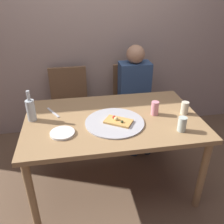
{
  "coord_description": "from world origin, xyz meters",
  "views": [
    {
      "loc": [
        -0.31,
        -1.75,
        1.76
      ],
      "look_at": [
        -0.0,
        0.01,
        0.79
      ],
      "focal_mm": 38.19,
      "sensor_mm": 36.0,
      "label": 1
    }
  ],
  "objects_px": {
    "pizza_tray": "(114,122)",
    "chair_right": "(132,97)",
    "soda_can": "(155,108)",
    "pizza_slice_last": "(118,121)",
    "dining_table": "(113,125)",
    "table_knife": "(53,112)",
    "guest_in_sweater": "(136,92)",
    "wine_bottle": "(31,110)",
    "plate_stack": "(62,133)",
    "chair_left": "(70,102)",
    "tumbler_far": "(182,124)",
    "tumbler_near": "(185,108)"
  },
  "relations": [
    {
      "from": "pizza_tray",
      "to": "chair_right",
      "type": "relative_size",
      "value": 0.54
    },
    {
      "from": "dining_table",
      "to": "chair_right",
      "type": "distance_m",
      "value": 0.97
    },
    {
      "from": "plate_stack",
      "to": "tumbler_far",
      "type": "bearing_deg",
      "value": -6.77
    },
    {
      "from": "tumbler_near",
      "to": "guest_in_sweater",
      "type": "height_order",
      "value": "guest_in_sweater"
    },
    {
      "from": "pizza_tray",
      "to": "soda_can",
      "type": "bearing_deg",
      "value": 12.97
    },
    {
      "from": "dining_table",
      "to": "soda_can",
      "type": "xyz_separation_m",
      "value": [
        0.37,
        0.0,
        0.14
      ]
    },
    {
      "from": "soda_can",
      "to": "pizza_slice_last",
      "type": "bearing_deg",
      "value": -163.73
    },
    {
      "from": "pizza_slice_last",
      "to": "tumbler_far",
      "type": "distance_m",
      "value": 0.51
    },
    {
      "from": "dining_table",
      "to": "chair_right",
      "type": "height_order",
      "value": "chair_right"
    },
    {
      "from": "tumbler_far",
      "to": "guest_in_sweater",
      "type": "relative_size",
      "value": 0.1
    },
    {
      "from": "pizza_tray",
      "to": "soda_can",
      "type": "xyz_separation_m",
      "value": [
        0.38,
        0.09,
        0.06
      ]
    },
    {
      "from": "guest_in_sweater",
      "to": "pizza_tray",
      "type": "bearing_deg",
      "value": 63.18
    },
    {
      "from": "soda_can",
      "to": "chair_left",
      "type": "distance_m",
      "value": 1.18
    },
    {
      "from": "tumbler_far",
      "to": "tumbler_near",
      "type": "bearing_deg",
      "value": 61.33
    },
    {
      "from": "chair_left",
      "to": "soda_can",
      "type": "bearing_deg",
      "value": 130.75
    },
    {
      "from": "pizza_slice_last",
      "to": "chair_right",
      "type": "relative_size",
      "value": 0.28
    },
    {
      "from": "table_knife",
      "to": "soda_can",
      "type": "bearing_deg",
      "value": -130.62
    },
    {
      "from": "soda_can",
      "to": "table_knife",
      "type": "xyz_separation_m",
      "value": [
        -0.88,
        0.18,
        -0.06
      ]
    },
    {
      "from": "tumbler_near",
      "to": "soda_can",
      "type": "distance_m",
      "value": 0.26
    },
    {
      "from": "wine_bottle",
      "to": "plate_stack",
      "type": "bearing_deg",
      "value": -46.01
    },
    {
      "from": "soda_can",
      "to": "plate_stack",
      "type": "bearing_deg",
      "value": -167.18
    },
    {
      "from": "pizza_tray",
      "to": "chair_left",
      "type": "distance_m",
      "value": 1.05
    },
    {
      "from": "soda_can",
      "to": "chair_left",
      "type": "height_order",
      "value": "chair_left"
    },
    {
      "from": "pizza_slice_last",
      "to": "soda_can",
      "type": "distance_m",
      "value": 0.36
    },
    {
      "from": "pizza_slice_last",
      "to": "table_knife",
      "type": "height_order",
      "value": "pizza_slice_last"
    },
    {
      "from": "pizza_slice_last",
      "to": "tumbler_near",
      "type": "relative_size",
      "value": 2.25
    },
    {
      "from": "soda_can",
      "to": "plate_stack",
      "type": "xyz_separation_m",
      "value": [
        -0.8,
        -0.18,
        -0.05
      ]
    },
    {
      "from": "plate_stack",
      "to": "guest_in_sweater",
      "type": "xyz_separation_m",
      "value": [
        0.83,
        0.9,
        -0.11
      ]
    },
    {
      "from": "chair_left",
      "to": "guest_in_sweater",
      "type": "relative_size",
      "value": 0.77
    },
    {
      "from": "wine_bottle",
      "to": "chair_right",
      "type": "relative_size",
      "value": 0.3
    },
    {
      "from": "tumbler_near",
      "to": "plate_stack",
      "type": "relative_size",
      "value": 0.6
    },
    {
      "from": "chair_left",
      "to": "plate_stack",
      "type": "bearing_deg",
      "value": 87.14
    },
    {
      "from": "table_knife",
      "to": "chair_left",
      "type": "height_order",
      "value": "chair_left"
    },
    {
      "from": "soda_can",
      "to": "table_knife",
      "type": "height_order",
      "value": "soda_can"
    },
    {
      "from": "plate_stack",
      "to": "chair_right",
      "type": "distance_m",
      "value": 1.35
    },
    {
      "from": "wine_bottle",
      "to": "guest_in_sweater",
      "type": "bearing_deg",
      "value": 30.6
    },
    {
      "from": "plate_stack",
      "to": "wine_bottle",
      "type": "bearing_deg",
      "value": 133.99
    },
    {
      "from": "table_knife",
      "to": "guest_in_sweater",
      "type": "xyz_separation_m",
      "value": [
        0.91,
        0.53,
        -0.1
      ]
    },
    {
      "from": "tumbler_near",
      "to": "plate_stack",
      "type": "xyz_separation_m",
      "value": [
        -1.06,
        -0.15,
        -0.05
      ]
    },
    {
      "from": "plate_stack",
      "to": "table_knife",
      "type": "relative_size",
      "value": 0.86
    },
    {
      "from": "table_knife",
      "to": "wine_bottle",
      "type": "bearing_deg",
      "value": 93.28
    },
    {
      "from": "pizza_slice_last",
      "to": "tumbler_far",
      "type": "height_order",
      "value": "tumbler_far"
    },
    {
      "from": "tumbler_near",
      "to": "plate_stack",
      "type": "bearing_deg",
      "value": -172.13
    },
    {
      "from": "pizza_tray",
      "to": "guest_in_sweater",
      "type": "height_order",
      "value": "guest_in_sweater"
    },
    {
      "from": "pizza_tray",
      "to": "wine_bottle",
      "type": "xyz_separation_m",
      "value": [
        -0.67,
        0.16,
        0.09
      ]
    },
    {
      "from": "dining_table",
      "to": "soda_can",
      "type": "relative_size",
      "value": 12.24
    },
    {
      "from": "tumbler_far",
      "to": "dining_table",
      "type": "bearing_deg",
      "value": 149.7
    },
    {
      "from": "tumbler_near",
      "to": "chair_right",
      "type": "height_order",
      "value": "chair_right"
    },
    {
      "from": "soda_can",
      "to": "guest_in_sweater",
      "type": "relative_size",
      "value": 0.1
    },
    {
      "from": "dining_table",
      "to": "pizza_slice_last",
      "type": "height_order",
      "value": "pizza_slice_last"
    }
  ]
}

